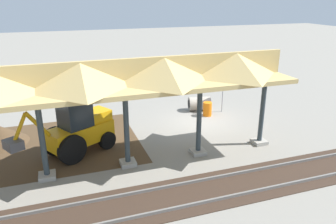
{
  "coord_description": "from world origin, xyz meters",
  "views": [
    {
      "loc": [
        8.11,
        17.03,
        7.35
      ],
      "look_at": [
        2.83,
        1.83,
        1.6
      ],
      "focal_mm": 35.0,
      "sensor_mm": 36.0,
      "label": 1
    }
  ],
  "objects_px": {
    "stop_sign": "(223,88)",
    "backhoe": "(77,129)",
    "traffic_barrel": "(207,109)",
    "concrete_pipe": "(199,104)"
  },
  "relations": [
    {
      "from": "backhoe",
      "to": "stop_sign",
      "type": "bearing_deg",
      "value": -161.74
    },
    {
      "from": "stop_sign",
      "to": "traffic_barrel",
      "type": "xyz_separation_m",
      "value": [
        1.27,
        0.41,
        -1.19
      ]
    },
    {
      "from": "concrete_pipe",
      "to": "stop_sign",
      "type": "bearing_deg",
      "value": 150.2
    },
    {
      "from": "stop_sign",
      "to": "traffic_barrel",
      "type": "bearing_deg",
      "value": 17.95
    },
    {
      "from": "backhoe",
      "to": "concrete_pipe",
      "type": "distance_m",
      "value": 9.13
    },
    {
      "from": "stop_sign",
      "to": "traffic_barrel",
      "type": "distance_m",
      "value": 1.79
    },
    {
      "from": "stop_sign",
      "to": "backhoe",
      "type": "xyz_separation_m",
      "value": [
        9.54,
        3.15,
        -0.37
      ]
    },
    {
      "from": "stop_sign",
      "to": "backhoe",
      "type": "height_order",
      "value": "backhoe"
    },
    {
      "from": "stop_sign",
      "to": "backhoe",
      "type": "distance_m",
      "value": 10.05
    },
    {
      "from": "concrete_pipe",
      "to": "backhoe",
      "type": "bearing_deg",
      "value": 25.38
    }
  ]
}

